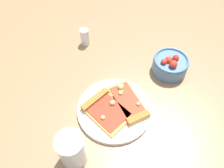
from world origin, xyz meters
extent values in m
plane|color=#93704C|center=(0.00, 0.00, 0.00)|extent=(2.40, 2.40, 0.00)
cylinder|color=white|center=(0.00, -0.05, 0.01)|extent=(0.22, 0.22, 0.01)
cube|color=gold|center=(-0.02, -0.07, 0.02)|extent=(0.16, 0.15, 0.01)
cube|color=#A36B2D|center=(-0.06, -0.04, 0.02)|extent=(0.07, 0.09, 0.02)
cube|color=#B22D19|center=(-0.02, -0.07, 0.02)|extent=(0.14, 0.13, 0.00)
sphere|color=#EAD172|center=(-0.01, -0.04, 0.03)|extent=(0.02, 0.02, 0.02)
sphere|color=#EAD172|center=(-0.02, -0.09, 0.03)|extent=(0.01, 0.01, 0.01)
cube|color=#E5B256|center=(0.03, -0.02, 0.02)|extent=(0.15, 0.16, 0.01)
cube|color=#A36B2D|center=(0.07, -0.07, 0.02)|extent=(0.07, 0.06, 0.02)
cube|color=red|center=(0.03, -0.02, 0.02)|extent=(0.13, 0.14, 0.00)
sphere|color=#EAD172|center=(0.07, -0.03, 0.03)|extent=(0.01, 0.01, 0.01)
sphere|color=#F2D87F|center=(0.01, 0.00, 0.03)|extent=(0.01, 0.01, 0.01)
sphere|color=#EAD172|center=(0.01, 0.02, 0.03)|extent=(0.02, 0.02, 0.02)
cylinder|color=#388433|center=(0.01, 0.01, 0.03)|extent=(0.02, 0.02, 0.00)
cylinder|color=#4C7299|center=(0.15, 0.15, 0.03)|extent=(0.12, 0.12, 0.05)
torus|color=#4C7299|center=(0.15, 0.15, 0.05)|extent=(0.12, 0.12, 0.01)
sphere|color=red|center=(0.17, 0.16, 0.06)|extent=(0.02, 0.02, 0.02)
sphere|color=red|center=(0.14, 0.14, 0.05)|extent=(0.02, 0.02, 0.02)
sphere|color=red|center=(0.13, 0.13, 0.06)|extent=(0.02, 0.02, 0.02)
sphere|color=red|center=(0.16, 0.12, 0.06)|extent=(0.03, 0.03, 0.03)
cylinder|color=silver|center=(-0.07, -0.21, 0.05)|extent=(0.07, 0.07, 0.11)
cylinder|color=black|center=(-0.07, -0.21, 0.05)|extent=(0.06, 0.06, 0.10)
cube|color=white|center=(-0.08, -0.23, 0.09)|extent=(0.02, 0.02, 0.02)
cube|color=white|center=(-0.08, -0.23, 0.09)|extent=(0.02, 0.02, 0.02)
cylinder|color=silver|center=(-0.17, 0.22, 0.03)|extent=(0.03, 0.03, 0.07)
cone|color=silver|center=(-0.17, 0.22, 0.07)|extent=(0.03, 0.03, 0.01)
camera|label=1|loc=(0.06, -0.39, 0.60)|focal=36.32mm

